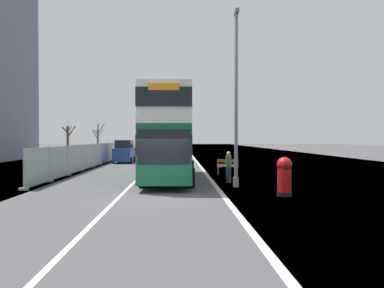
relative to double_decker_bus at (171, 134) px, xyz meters
name	(u,v)px	position (x,y,z in m)	size (l,w,h in m)	color
ground	(174,199)	(0.28, -6.59, -2.82)	(140.00, 280.00, 0.10)	#424244
double_decker_bus	(171,134)	(0.00, 0.00, 0.00)	(3.11, 11.15, 5.21)	#145638
lamppost_foreground	(236,104)	(3.44, -3.38, 1.53)	(0.29, 0.70, 9.07)	gray
red_pillar_postbox	(284,175)	(5.09, -6.27, -1.84)	(0.67, 0.67, 1.70)	black
roadworks_barrier	(228,166)	(3.84, 2.69, -2.12)	(1.49, 0.63, 1.07)	orange
construction_site_fence	(87,157)	(-6.99, 7.74, -1.78)	(0.44, 24.00, 2.07)	#A8AAAD
car_oncoming_near	(124,152)	(-5.12, 15.61, -1.69)	(1.95, 4.38, 2.32)	navy
car_receding_mid	(174,149)	(-0.04, 24.55, -1.71)	(2.06, 4.20, 2.27)	gray
bare_tree_far_verge_near	(68,138)	(-16.46, 34.01, -0.23)	(2.42, 2.24, 4.44)	#4C3D2D
bare_tree_far_verge_mid	(98,138)	(-14.20, 44.44, -0.19)	(2.23, 2.37, 5.20)	#4C3D2D
pedestrian_at_kerb	(229,167)	(3.31, -1.53, -1.88)	(0.34, 0.34, 1.77)	#2D3342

